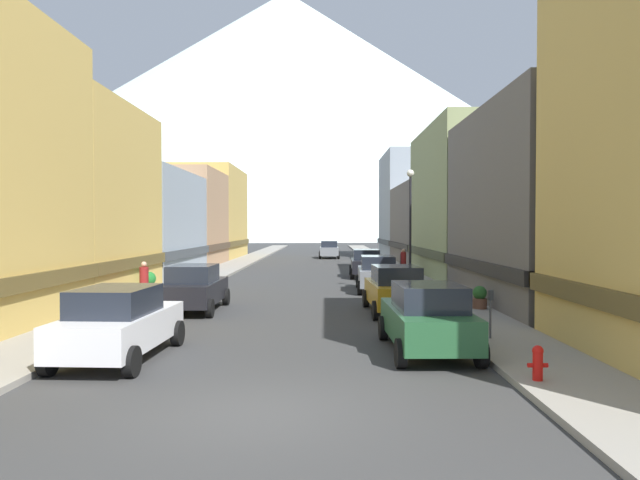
{
  "coord_description": "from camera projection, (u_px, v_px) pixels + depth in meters",
  "views": [
    {
      "loc": [
        1.19,
        -9.88,
        3.23
      ],
      "look_at": [
        0.83,
        30.34,
        2.29
      ],
      "focal_mm": 32.4,
      "sensor_mm": 36.0,
      "label": 1
    }
  ],
  "objects": [
    {
      "name": "potted_plant_1",
      "position": [
        149.0,
        280.0,
        26.81
      ],
      "size": [
        0.63,
        0.63,
        0.98
      ],
      "color": "#4C4C51",
      "rests_on": "sidewalk_left"
    },
    {
      "name": "storefront_left_2",
      "position": [
        136.0,
        226.0,
        36.63
      ],
      "size": [
        6.91,
        11.34,
        6.73
      ],
      "color": "#99A5B2",
      "rests_on": "ground"
    },
    {
      "name": "storefront_right_2",
      "position": [
        494.0,
        206.0,
        36.21
      ],
      "size": [
        8.98,
        12.8,
        9.41
      ],
      "color": "#8C9966",
      "rests_on": "ground"
    },
    {
      "name": "ground_plane",
      "position": [
        256.0,
        413.0,
        9.97
      ],
      "size": [
        400.0,
        400.0,
        0.0
      ],
      "primitive_type": "plane",
      "color": "#373737"
    },
    {
      "name": "car_right_2",
      "position": [
        377.0,
        273.0,
        28.7
      ],
      "size": [
        2.2,
        4.46,
        1.78
      ],
      "color": "slate",
      "rests_on": "ground"
    },
    {
      "name": "pedestrian_1",
      "position": [
        403.0,
        263.0,
        37.55
      ],
      "size": [
        0.36,
        0.36,
        1.54
      ],
      "color": "#333338",
      "rests_on": "sidewalk_right"
    },
    {
      "name": "storefront_left_4",
      "position": [
        201.0,
        215.0,
        58.31
      ],
      "size": [
        7.97,
        12.41,
        9.06
      ],
      "color": "#D8B259",
      "rests_on": "ground"
    },
    {
      "name": "storefront_right_3",
      "position": [
        451.0,
        226.0,
        49.54
      ],
      "size": [
        9.39,
        12.85,
        6.79
      ],
      "color": "#66605B",
      "rests_on": "ground"
    },
    {
      "name": "storefront_left_1",
      "position": [
        45.0,
        205.0,
        26.21
      ],
      "size": [
        8.45,
        9.02,
        8.74
      ],
      "color": "#D8B259",
      "rests_on": "ground"
    },
    {
      "name": "fire_hydrant_near",
      "position": [
        538.0,
        362.0,
        11.53
      ],
      "size": [
        0.4,
        0.22,
        0.7
      ],
      "color": "red",
      "rests_on": "sidewalk_right"
    },
    {
      "name": "car_right_0",
      "position": [
        427.0,
        318.0,
        14.72
      ],
      "size": [
        2.14,
        4.44,
        1.78
      ],
      "color": "#265933",
      "rests_on": "ground"
    },
    {
      "name": "car_right_1",
      "position": [
        395.0,
        289.0,
        21.43
      ],
      "size": [
        2.19,
        4.46,
        1.78
      ],
      "color": "#B28419",
      "rests_on": "ground"
    },
    {
      "name": "car_left_0",
      "position": [
        119.0,
        323.0,
        13.95
      ],
      "size": [
        2.23,
        4.47,
        1.78
      ],
      "color": "silver",
      "rests_on": "ground"
    },
    {
      "name": "pedestrian_0",
      "position": [
        403.0,
        262.0,
        37.23
      ],
      "size": [
        0.36,
        0.36,
        1.65
      ],
      "color": "maroon",
      "rests_on": "sidewalk_right"
    },
    {
      "name": "streetlamp_right",
      "position": [
        410.0,
        211.0,
        28.13
      ],
      "size": [
        0.36,
        0.36,
        5.86
      ],
      "color": "black",
      "rests_on": "sidewalk_right"
    },
    {
      "name": "pedestrian_2",
      "position": [
        144.0,
        283.0,
        23.67
      ],
      "size": [
        0.36,
        0.36,
        1.64
      ],
      "color": "maroon",
      "rests_on": "sidewalk_left"
    },
    {
      "name": "storefront_right_4",
      "position": [
        427.0,
        207.0,
        61.83
      ],
      "size": [
        9.46,
        11.6,
        11.01
      ],
      "color": "#99A5B2",
      "rests_on": "ground"
    },
    {
      "name": "mountain_backdrop",
      "position": [
        286.0,
        113.0,
        268.73
      ],
      "size": [
        314.36,
        314.36,
        112.25
      ],
      "primitive_type": "cone",
      "color": "silver",
      "rests_on": "ground"
    },
    {
      "name": "sidewalk_right",
      "position": [
        390.0,
        267.0,
        44.9
      ],
      "size": [
        2.5,
        100.0,
        0.15
      ],
      "primitive_type": "cube",
      "color": "gray",
      "rests_on": "ground"
    },
    {
      "name": "parking_meter_near",
      "position": [
        490.0,
        307.0,
        15.88
      ],
      "size": [
        0.14,
        0.1,
        1.33
      ],
      "color": "#595960",
      "rests_on": "sidewalk_right"
    },
    {
      "name": "storefront_left_3",
      "position": [
        169.0,
        220.0,
        47.25
      ],
      "size": [
        8.56,
        9.41,
        7.81
      ],
      "color": "tan",
      "rests_on": "ground"
    },
    {
      "name": "storefront_right_1",
      "position": [
        560.0,
        210.0,
        23.69
      ],
      "size": [
        6.98,
        11.86,
        8.12
      ],
      "color": "#66605B",
      "rests_on": "ground"
    },
    {
      "name": "potted_plant_0",
      "position": [
        480.0,
        297.0,
        21.64
      ],
      "size": [
        0.54,
        0.54,
        0.85
      ],
      "color": "brown",
      "rests_on": "sidewalk_right"
    },
    {
      "name": "car_right_3",
      "position": [
        366.0,
        263.0,
        36.73
      ],
      "size": [
        2.16,
        4.45,
        1.78
      ],
      "color": "black",
      "rests_on": "ground"
    },
    {
      "name": "car_left_1",
      "position": [
        194.0,
        288.0,
        21.96
      ],
      "size": [
        2.07,
        4.41,
        1.78
      ],
      "color": "black",
      "rests_on": "ground"
    },
    {
      "name": "sidewalk_left",
      "position": [
        230.0,
        267.0,
        45.01
      ],
      "size": [
        2.5,
        100.0,
        0.15
      ],
      "primitive_type": "cube",
      "color": "gray",
      "rests_on": "ground"
    },
    {
      "name": "car_driving_0",
      "position": [
        329.0,
        249.0,
        58.77
      ],
      "size": [
        2.06,
        4.4,
        1.78
      ],
      "color": "slate",
      "rests_on": "ground"
    }
  ]
}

